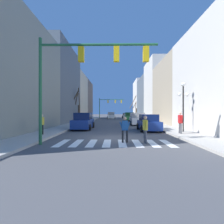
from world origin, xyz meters
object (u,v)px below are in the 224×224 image
at_px(car_parked_left_mid, 149,123).
at_px(pedestrian_near_right_corner, 180,121).
at_px(street_lamp_right_corner, 183,97).
at_px(car_driving_toward_lane, 83,121).
at_px(pedestrian_waiting_at_curb, 42,122).
at_px(car_parked_left_far, 111,116).
at_px(street_tree_right_mid, 135,110).
at_px(car_parked_right_near, 137,119).
at_px(pedestrian_on_right_sidewalk, 145,127).
at_px(car_parked_right_mid, 126,116).
at_px(pedestrian_crossing_street, 125,127).
at_px(street_tree_right_far, 78,107).
at_px(car_parked_left_near, 129,117).
at_px(traffic_signal_near, 84,65).
at_px(traffic_signal_far, 109,103).

height_order(car_parked_left_mid, pedestrian_near_right_corner, pedestrian_near_right_corner).
distance_m(street_lamp_right_corner, car_driving_toward_lane, 10.22).
bearing_deg(pedestrian_waiting_at_curb, car_driving_toward_lane, 166.60).
height_order(car_parked_left_far, street_tree_right_mid, street_tree_right_mid).
bearing_deg(car_parked_left_far, car_parked_right_near, 10.77).
xyz_separation_m(pedestrian_on_right_sidewalk, street_tree_right_mid, (3.59, 34.36, 1.38)).
xyz_separation_m(car_parked_right_mid, pedestrian_waiting_at_curb, (-8.75, -37.33, 0.34)).
distance_m(car_parked_right_near, car_parked_left_mid, 7.60).
xyz_separation_m(car_driving_toward_lane, car_parked_right_mid, (6.64, 31.61, -0.10)).
distance_m(pedestrian_crossing_street, street_tree_right_far, 20.64).
distance_m(car_parked_left_near, car_parked_right_mid, 12.06).
distance_m(traffic_signal_near, pedestrian_waiting_at_curb, 5.97).
distance_m(car_parked_left_far, car_driving_toward_lane, 27.55).
height_order(pedestrian_near_right_corner, street_tree_right_far, street_tree_right_far).
bearing_deg(pedestrian_on_right_sidewalk, car_parked_left_far, -1.95).
relative_size(pedestrian_near_right_corner, street_tree_right_mid, 0.29).
distance_m(car_parked_right_mid, pedestrian_on_right_sidewalk, 39.95).
bearing_deg(traffic_signal_far, car_parked_right_mid, 5.20).
relative_size(car_parked_left_mid, street_tree_right_far, 0.71).
relative_size(traffic_signal_near, pedestrian_on_right_sidewalk, 4.11).
height_order(car_parked_left_far, car_parked_right_mid, car_parked_left_far).
distance_m(street_lamp_right_corner, pedestrian_near_right_corner, 2.46).
xyz_separation_m(car_parked_left_near, pedestrian_on_right_sidewalk, (-1.42, -27.86, 0.16)).
bearing_deg(car_parked_left_far, car_parked_left_near, 27.23).
bearing_deg(car_parked_left_near, pedestrian_crossing_street, 174.60).
distance_m(traffic_signal_near, car_parked_left_mid, 9.69).
bearing_deg(car_parked_right_mid, street_tree_right_far, 154.75).
distance_m(street_lamp_right_corner, car_parked_left_mid, 4.12).
height_order(traffic_signal_near, car_parked_right_mid, traffic_signal_near).
bearing_deg(car_driving_toward_lane, street_tree_right_far, 14.72).
bearing_deg(pedestrian_crossing_street, pedestrian_waiting_at_curb, 151.17).
bearing_deg(car_parked_left_far, car_parked_left_mid, 8.21).
distance_m(car_driving_toward_lane, car_parked_left_mid, 6.87).
distance_m(traffic_signal_far, street_tree_right_mid, 8.86).
relative_size(car_parked_left_far, car_parked_right_near, 1.11).
height_order(car_parked_left_near, pedestrian_on_right_sidewalk, car_parked_left_near).
distance_m(car_parked_left_near, pedestrian_near_right_corner, 24.52).
height_order(car_parked_left_far, pedestrian_on_right_sidewalk, car_parked_left_far).
xyz_separation_m(car_parked_left_near, car_parked_right_near, (0.00, -13.46, -0.00)).
height_order(traffic_signal_near, car_parked_left_mid, traffic_signal_near).
height_order(car_parked_right_near, pedestrian_crossing_street, car_parked_right_near).
bearing_deg(street_tree_right_mid, car_parked_left_mid, -94.27).
bearing_deg(car_driving_toward_lane, street_lamp_right_corner, -111.58).
xyz_separation_m(traffic_signal_near, street_tree_right_mid, (7.13, 34.91, -2.16)).
bearing_deg(street_lamp_right_corner, car_parked_left_far, 102.20).
distance_m(car_parked_right_mid, pedestrian_near_right_corner, 36.56).
height_order(car_parked_right_mid, pedestrian_near_right_corner, pedestrian_near_right_corner).
bearing_deg(pedestrian_waiting_at_curb, traffic_signal_near, 56.81).
distance_m(car_parked_left_mid, street_tree_right_mid, 27.68).
distance_m(traffic_signal_near, car_parked_left_far, 36.48).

